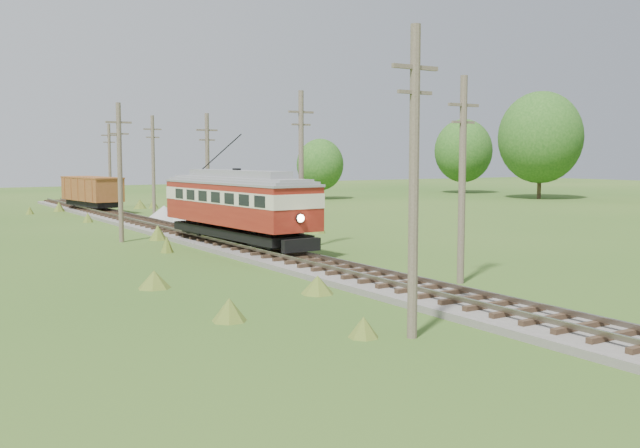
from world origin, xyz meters
TOP-DOWN VIEW (x-y plane):
  - railbed_main at (0.00, 34.00)m, footprint 3.60×96.00m
  - streetcar at (0.00, 32.74)m, footprint 3.78×13.24m
  - gondola at (0.00, 64.74)m, footprint 3.96×8.90m
  - gravel_pile at (2.97, 52.69)m, footprint 3.51×3.72m
  - utility_pole_r_2 at (3.30, 18.00)m, footprint 1.60×0.30m
  - utility_pole_r_3 at (3.20, 31.00)m, footprint 1.60×0.30m
  - utility_pole_r_4 at (3.00, 44.00)m, footprint 1.60×0.30m
  - utility_pole_r_5 at (3.40, 57.00)m, footprint 1.60×0.30m
  - utility_pole_r_6 at (3.20, 70.00)m, footprint 1.60×0.30m
  - utility_pole_l_a at (-4.20, 12.00)m, footprint 1.60×0.30m
  - utility_pole_l_b at (-4.50, 40.00)m, footprint 1.60×0.30m
  - tree_right_4 at (54.00, 58.00)m, footprint 10.50×10.50m
  - tree_right_5 at (56.00, 74.00)m, footprint 8.40×8.40m
  - tree_mid_b at (30.00, 72.00)m, footprint 5.88×5.88m

SIDE VIEW (x-z plane):
  - railbed_main at x=0.00m, z-range -0.09..0.48m
  - gravel_pile at x=2.97m, z-range -0.04..1.23m
  - gondola at x=0.00m, z-range 0.68..3.53m
  - streetcar at x=0.00m, z-range -0.24..5.76m
  - utility_pole_r_4 at x=3.00m, z-range 0.12..8.52m
  - tree_mid_b at x=30.00m, z-range 0.54..8.12m
  - utility_pole_r_2 at x=3.30m, z-range 0.12..8.72m
  - utility_pole_l_b at x=-4.50m, z-range 0.12..8.72m
  - utility_pole_r_6 at x=3.20m, z-range 0.12..8.82m
  - utility_pole_r_5 at x=3.40m, z-range 0.13..9.03m
  - utility_pole_r_3 at x=3.20m, z-range 0.13..9.13m
  - utility_pole_l_a at x=-4.20m, z-range 0.13..9.13m
  - tree_right_5 at x=56.00m, z-range 0.78..11.60m
  - tree_right_4 at x=54.00m, z-range 0.98..14.51m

